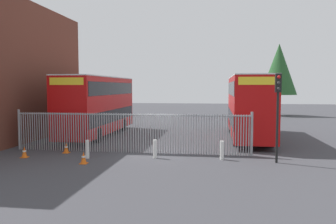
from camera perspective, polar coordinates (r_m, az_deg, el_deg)
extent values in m
plane|color=#3D3D42|center=(26.91, 1.23, -3.64)|extent=(100.00, 100.00, 0.00)
cylinder|color=gray|center=(21.89, -23.49, -2.88)|extent=(0.06, 0.06, 2.20)
cylinder|color=gray|center=(21.81, -23.18, -2.89)|extent=(0.06, 0.06, 2.20)
cylinder|color=gray|center=(21.74, -22.87, -2.91)|extent=(0.06, 0.06, 2.20)
cylinder|color=gray|center=(21.67, -22.55, -2.92)|extent=(0.06, 0.06, 2.20)
cylinder|color=gray|center=(21.60, -22.23, -2.93)|extent=(0.06, 0.06, 2.20)
cylinder|color=gray|center=(21.53, -21.91, -2.95)|extent=(0.06, 0.06, 2.20)
cylinder|color=gray|center=(21.46, -21.58, -2.96)|extent=(0.06, 0.06, 2.20)
cylinder|color=gray|center=(21.39, -21.26, -2.98)|extent=(0.06, 0.06, 2.20)
cylinder|color=gray|center=(21.32, -20.93, -2.99)|extent=(0.06, 0.06, 2.20)
cylinder|color=gray|center=(21.25, -20.60, -3.00)|extent=(0.06, 0.06, 2.20)
cylinder|color=gray|center=(21.19, -20.27, -3.02)|extent=(0.06, 0.06, 2.20)
cylinder|color=gray|center=(21.12, -19.94, -3.03)|extent=(0.06, 0.06, 2.20)
cylinder|color=gray|center=(21.06, -19.60, -3.04)|extent=(0.06, 0.06, 2.20)
cylinder|color=gray|center=(20.99, -19.26, -3.06)|extent=(0.06, 0.06, 2.20)
cylinder|color=gray|center=(20.93, -18.92, -3.07)|extent=(0.06, 0.06, 2.20)
cylinder|color=gray|center=(20.86, -18.58, -3.08)|extent=(0.06, 0.06, 2.20)
cylinder|color=gray|center=(20.80, -18.24, -3.10)|extent=(0.06, 0.06, 2.20)
cylinder|color=gray|center=(20.74, -17.89, -3.11)|extent=(0.06, 0.06, 2.20)
cylinder|color=gray|center=(20.68, -17.54, -3.12)|extent=(0.06, 0.06, 2.20)
cylinder|color=gray|center=(20.62, -17.19, -3.14)|extent=(0.06, 0.06, 2.20)
cylinder|color=gray|center=(20.56, -16.84, -3.15)|extent=(0.06, 0.06, 2.20)
cylinder|color=gray|center=(20.50, -16.48, -3.16)|extent=(0.06, 0.06, 2.20)
cylinder|color=gray|center=(20.44, -16.13, -3.18)|extent=(0.06, 0.06, 2.20)
cylinder|color=gray|center=(20.38, -15.77, -3.19)|extent=(0.06, 0.06, 2.20)
cylinder|color=gray|center=(20.33, -15.41, -3.20)|extent=(0.06, 0.06, 2.20)
cylinder|color=gray|center=(20.27, -15.04, -3.21)|extent=(0.06, 0.06, 2.20)
cylinder|color=gray|center=(20.22, -14.68, -3.23)|extent=(0.06, 0.06, 2.20)
cylinder|color=gray|center=(20.16, -14.31, -3.24)|extent=(0.06, 0.06, 2.20)
cylinder|color=gray|center=(20.11, -13.94, -3.25)|extent=(0.06, 0.06, 2.20)
cylinder|color=gray|center=(20.06, -13.57, -3.27)|extent=(0.06, 0.06, 2.20)
cylinder|color=gray|center=(20.01, -13.20, -3.28)|extent=(0.06, 0.06, 2.20)
cylinder|color=gray|center=(19.96, -12.83, -3.29)|extent=(0.06, 0.06, 2.20)
cylinder|color=gray|center=(19.91, -12.45, -3.30)|extent=(0.06, 0.06, 2.20)
cylinder|color=gray|center=(19.86, -12.07, -3.32)|extent=(0.06, 0.06, 2.20)
cylinder|color=gray|center=(19.81, -11.69, -3.33)|extent=(0.06, 0.06, 2.20)
cylinder|color=gray|center=(19.76, -11.31, -3.34)|extent=(0.06, 0.06, 2.20)
cylinder|color=gray|center=(19.72, -10.93, -3.35)|extent=(0.06, 0.06, 2.20)
cylinder|color=gray|center=(19.67, -10.54, -3.36)|extent=(0.06, 0.06, 2.20)
cylinder|color=gray|center=(19.63, -10.15, -3.38)|extent=(0.06, 0.06, 2.20)
cylinder|color=gray|center=(19.58, -9.76, -3.39)|extent=(0.06, 0.06, 2.20)
cylinder|color=gray|center=(19.54, -9.37, -3.40)|extent=(0.06, 0.06, 2.20)
cylinder|color=gray|center=(19.50, -8.98, -3.41)|extent=(0.06, 0.06, 2.20)
cylinder|color=gray|center=(19.46, -8.59, -3.42)|extent=(0.06, 0.06, 2.20)
cylinder|color=gray|center=(19.42, -8.19, -3.43)|extent=(0.06, 0.06, 2.20)
cylinder|color=gray|center=(19.38, -7.79, -3.44)|extent=(0.06, 0.06, 2.20)
cylinder|color=gray|center=(19.34, -7.40, -3.46)|extent=(0.06, 0.06, 2.20)
cylinder|color=gray|center=(19.30, -7.00, -3.47)|extent=(0.06, 0.06, 2.20)
cylinder|color=gray|center=(19.27, -6.59, -3.48)|extent=(0.06, 0.06, 2.20)
cylinder|color=gray|center=(19.23, -6.19, -3.49)|extent=(0.06, 0.06, 2.20)
cylinder|color=gray|center=(19.20, -5.78, -3.50)|extent=(0.06, 0.06, 2.20)
cylinder|color=gray|center=(19.17, -5.38, -3.51)|extent=(0.06, 0.06, 2.20)
cylinder|color=gray|center=(19.13, -4.97, -3.52)|extent=(0.06, 0.06, 2.20)
cylinder|color=gray|center=(19.10, -4.56, -3.53)|extent=(0.06, 0.06, 2.20)
cylinder|color=gray|center=(19.07, -4.15, -3.54)|extent=(0.06, 0.06, 2.20)
cylinder|color=gray|center=(19.04, -3.74, -3.55)|extent=(0.06, 0.06, 2.20)
cylinder|color=gray|center=(19.01, -3.33, -3.56)|extent=(0.06, 0.06, 2.20)
cylinder|color=gray|center=(18.99, -2.91, -3.57)|extent=(0.06, 0.06, 2.20)
cylinder|color=gray|center=(18.96, -2.50, -3.58)|extent=(0.06, 0.06, 2.20)
cylinder|color=gray|center=(18.93, -2.08, -3.59)|extent=(0.06, 0.06, 2.20)
cylinder|color=gray|center=(18.91, -1.66, -3.60)|extent=(0.06, 0.06, 2.20)
cylinder|color=gray|center=(18.89, -1.24, -3.61)|extent=(0.06, 0.06, 2.20)
cylinder|color=gray|center=(18.86, -0.82, -3.61)|extent=(0.06, 0.06, 2.20)
cylinder|color=gray|center=(18.84, -0.40, -3.62)|extent=(0.06, 0.06, 2.20)
cylinder|color=gray|center=(18.82, 0.02, -3.63)|extent=(0.06, 0.06, 2.20)
cylinder|color=gray|center=(18.80, 0.44, -3.64)|extent=(0.06, 0.06, 2.20)
cylinder|color=gray|center=(18.79, 0.87, -3.65)|extent=(0.06, 0.06, 2.20)
cylinder|color=gray|center=(18.77, 1.29, -3.66)|extent=(0.06, 0.06, 2.20)
cylinder|color=gray|center=(18.75, 1.72, -3.66)|extent=(0.06, 0.06, 2.20)
cylinder|color=gray|center=(18.74, 2.14, -3.67)|extent=(0.06, 0.06, 2.20)
cylinder|color=gray|center=(18.72, 2.57, -3.68)|extent=(0.06, 0.06, 2.20)
cylinder|color=gray|center=(18.71, 3.00, -3.69)|extent=(0.06, 0.06, 2.20)
cylinder|color=gray|center=(18.70, 3.42, -3.69)|extent=(0.06, 0.06, 2.20)
cylinder|color=gray|center=(18.69, 3.85, -3.70)|extent=(0.06, 0.06, 2.20)
cylinder|color=gray|center=(18.68, 4.28, -3.71)|extent=(0.06, 0.06, 2.20)
cylinder|color=gray|center=(18.67, 4.71, -3.71)|extent=(0.06, 0.06, 2.20)
cylinder|color=gray|center=(18.66, 5.14, -3.72)|extent=(0.06, 0.06, 2.20)
cylinder|color=gray|center=(18.65, 5.57, -3.72)|extent=(0.06, 0.06, 2.20)
cylinder|color=gray|center=(18.65, 6.00, -3.73)|extent=(0.06, 0.06, 2.20)
cylinder|color=gray|center=(18.64, 6.43, -3.73)|extent=(0.06, 0.06, 2.20)
cylinder|color=gray|center=(18.64, 6.86, -3.74)|extent=(0.06, 0.06, 2.20)
cylinder|color=gray|center=(18.63, 7.29, -3.75)|extent=(0.06, 0.06, 2.20)
cylinder|color=gray|center=(18.63, 7.72, -3.75)|extent=(0.06, 0.06, 2.20)
cylinder|color=gray|center=(18.63, 8.15, -3.75)|extent=(0.06, 0.06, 2.20)
cylinder|color=gray|center=(18.63, 8.58, -3.76)|extent=(0.06, 0.06, 2.20)
cylinder|color=gray|center=(18.63, 9.02, -3.76)|extent=(0.06, 0.06, 2.20)
cylinder|color=gray|center=(18.64, 9.45, -3.77)|extent=(0.06, 0.06, 2.20)
cylinder|color=gray|center=(18.64, 9.88, -3.77)|extent=(0.06, 0.06, 2.20)
cylinder|color=gray|center=(18.64, 10.31, -3.77)|extent=(0.06, 0.06, 2.20)
cylinder|color=gray|center=(18.65, 10.74, -3.78)|extent=(0.06, 0.06, 2.20)
cylinder|color=gray|center=(18.66, 11.17, -3.78)|extent=(0.06, 0.06, 2.20)
cylinder|color=gray|center=(18.66, 11.60, -3.78)|extent=(0.06, 0.06, 2.20)
cylinder|color=gray|center=(18.67, 12.03, -3.79)|extent=(0.06, 0.06, 2.20)
cylinder|color=gray|center=(18.68, 12.46, -3.79)|extent=(0.06, 0.06, 2.20)
cylinder|color=gray|center=(18.69, 12.88, -3.79)|extent=(0.06, 0.06, 2.20)
cylinder|color=gray|center=(18.71, 13.31, -3.79)|extent=(0.06, 0.06, 2.20)
cylinder|color=gray|center=(18.72, 13.74, -3.80)|extent=(0.06, 0.06, 2.20)
cylinder|color=gray|center=(19.14, -6.42, -0.46)|extent=(13.29, 0.07, 0.07)
cylinder|color=gray|center=(21.88, -23.50, -2.69)|extent=(0.14, 0.14, 2.35)
cylinder|color=gray|center=(18.71, 13.74, -3.57)|extent=(0.14, 0.14, 2.35)
cube|color=#B70C0C|center=(24.95, 13.27, 1.06)|extent=(2.50, 10.80, 4.00)
cube|color=black|center=(25.00, 13.24, -0.77)|extent=(2.54, 10.37, 0.90)
cube|color=black|center=(24.92, 13.32, 3.82)|extent=(2.54, 10.37, 0.90)
cube|color=yellow|center=(19.59, 14.71, 5.04)|extent=(2.12, 0.12, 0.44)
cube|color=silver|center=(24.93, 13.35, 5.73)|extent=(2.50, 10.80, 0.08)
cylinder|color=black|center=(21.73, 11.06, -4.20)|extent=(0.30, 1.04, 1.04)
cylinder|color=black|center=(21.95, 16.82, -4.22)|extent=(0.30, 1.04, 1.04)
cylinder|color=black|center=(27.99, 10.43, -2.33)|extent=(0.30, 1.04, 1.04)
cylinder|color=black|center=(28.16, 14.91, -2.36)|extent=(0.30, 1.04, 1.04)
cube|color=#B70C0C|center=(26.24, -11.52, 1.24)|extent=(2.50, 10.80, 4.00)
cube|color=black|center=(26.30, -11.50, -0.50)|extent=(2.54, 10.37, 0.90)
cube|color=black|center=(26.21, -11.56, 3.86)|extent=(2.54, 10.37, 0.90)
cube|color=yellow|center=(21.26, -16.48, 4.93)|extent=(2.12, 0.12, 0.44)
cube|color=silver|center=(26.22, -11.59, 5.67)|extent=(2.50, 10.80, 0.08)
cylinder|color=black|center=(23.74, -16.70, -3.59)|extent=(0.30, 1.04, 1.04)
cylinder|color=black|center=(22.90, -11.70, -3.78)|extent=(0.30, 1.04, 1.04)
cylinder|color=black|center=(29.54, -11.53, -2.00)|extent=(0.30, 1.04, 1.04)
cylinder|color=black|center=(28.88, -7.42, -2.09)|extent=(0.30, 1.04, 1.04)
cylinder|color=silver|center=(18.14, -13.28, -6.04)|extent=(0.20, 0.20, 0.95)
cylinder|color=silver|center=(17.73, -2.18, -6.17)|extent=(0.20, 0.20, 0.95)
cylinder|color=silver|center=(17.57, 8.95, -6.31)|extent=(0.20, 0.20, 0.95)
cube|color=orange|center=(19.97, -16.55, -6.49)|extent=(0.34, 0.34, 0.04)
cone|color=orange|center=(19.92, -16.57, -5.66)|extent=(0.28, 0.28, 0.55)
cylinder|color=white|center=(19.92, -16.57, -5.58)|extent=(0.19, 0.19, 0.07)
cube|color=orange|center=(19.42, -22.74, -6.95)|extent=(0.34, 0.34, 0.04)
cone|color=orange|center=(19.37, -22.77, -6.09)|extent=(0.28, 0.28, 0.55)
cylinder|color=white|center=(19.36, -22.77, -6.01)|extent=(0.19, 0.19, 0.07)
cube|color=orange|center=(17.02, -13.85, -8.28)|extent=(0.34, 0.34, 0.04)
cone|color=orange|center=(16.96, -13.86, -7.31)|extent=(0.28, 0.28, 0.55)
cylinder|color=white|center=(16.96, -13.86, -7.22)|extent=(0.19, 0.19, 0.07)
cylinder|color=black|center=(17.28, 17.70, -2.53)|extent=(0.12, 0.12, 3.40)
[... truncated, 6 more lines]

